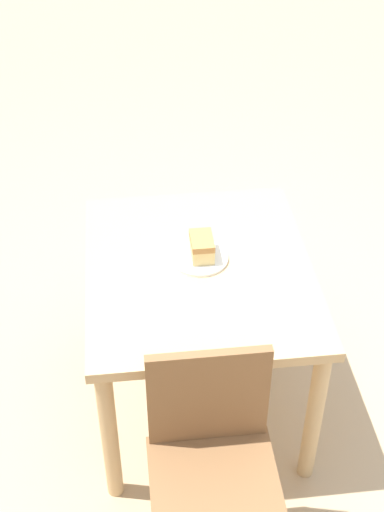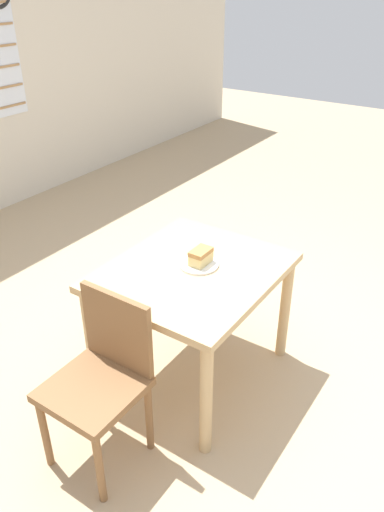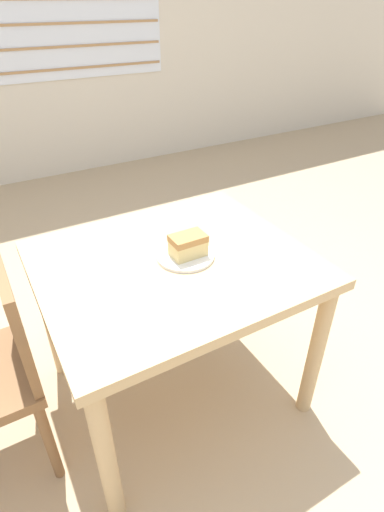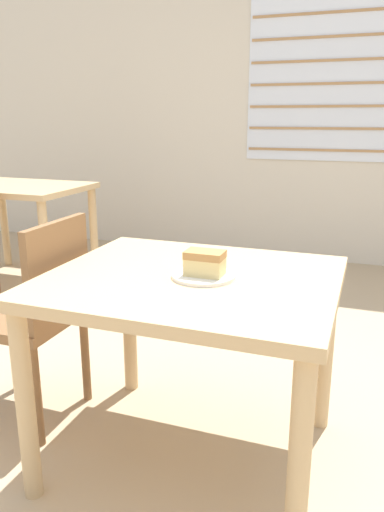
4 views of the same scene
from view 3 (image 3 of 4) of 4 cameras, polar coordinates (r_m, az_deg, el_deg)
The scene contains 5 objects.
ground_plane at distance 1.84m, azimuth 1.84°, elevation -21.15°, with size 14.00×14.00×0.00m, color tan.
wall_back at distance 3.97m, azimuth -24.53°, elevation 29.61°, with size 10.00×0.09×2.80m.
dining_table_near at distance 1.49m, azimuth -2.55°, elevation -3.71°, with size 0.95×0.82×0.70m.
plate at distance 1.44m, azimuth -1.03°, elevation 0.04°, with size 0.21×0.21×0.01m.
cake_slice at distance 1.41m, azimuth -0.57°, elevation 1.56°, with size 0.12×0.08×0.08m.
Camera 3 is at (-0.58, -0.90, 1.50)m, focal length 28.00 mm.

